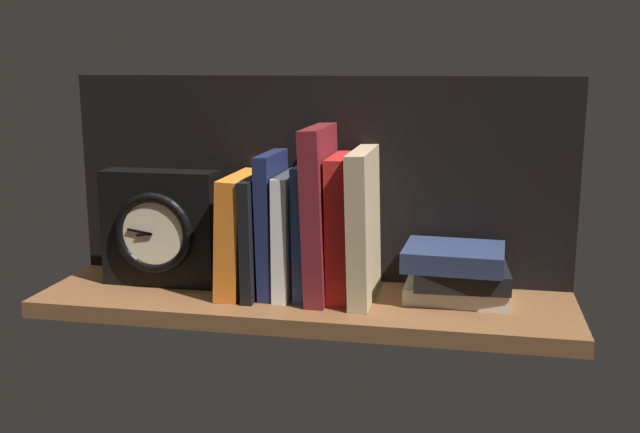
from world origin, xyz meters
TOP-DOWN VIEW (x-y plane):
  - ground_plane at (0.00, 0.00)cm, footprint 81.13×22.21cm
  - back_panel at (0.00, 10.51)cm, footprint 81.13×1.20cm
  - book_orange_pandolfini at (-10.28, 1.62)cm, footprint 4.27×15.48cm
  - book_black_skeptic at (-7.38, 1.62)cm, footprint 1.95×16.04cm
  - book_navy_bierce at (-5.15, 1.62)cm, footprint 2.66×12.76cm
  - book_white_catcher at (-2.61, 1.62)cm, footprint 2.35×13.20cm
  - book_blue_modern at (-0.28, 1.62)cm, footprint 2.07×12.07cm
  - book_maroon_dawkins at (2.35, 1.62)cm, footprint 3.90×15.85cm
  - book_red_requiem at (5.63, 1.62)cm, footprint 3.47×12.96cm
  - book_tan_shortstories at (8.89, 1.62)cm, footprint 3.58×16.58cm
  - framed_clock at (-23.69, 1.74)cm, footprint 18.29×6.51cm
  - book_stack_side at (22.83, 2.69)cm, footprint 15.85×13.02cm

SIDE VIEW (x-z plane):
  - ground_plane at x=0.00cm, z-range -2.50..0.00cm
  - book_stack_side at x=22.83cm, z-range 0.06..8.30cm
  - book_orange_pandolfini at x=-10.28cm, z-range -0.07..18.18cm
  - book_black_skeptic at x=-7.38cm, z-range -0.01..18.14cm
  - framed_clock at x=-23.69cm, z-range -0.03..18.26cm
  - book_white_catcher at x=-2.61cm, z-range 0.00..18.57cm
  - book_blue_modern at x=-0.28cm, z-range -0.01..20.07cm
  - book_red_requiem at x=5.63cm, z-range -0.03..21.48cm
  - book_navy_bierce at x=-5.15cm, z-range -0.02..21.62cm
  - book_tan_shortstories at x=8.89cm, z-range -0.04..22.40cm
  - book_maroon_dawkins at x=2.35cm, z-range -0.05..25.69cm
  - back_panel at x=0.00cm, z-range 0.00..32.89cm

